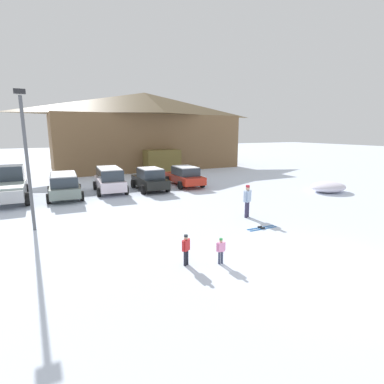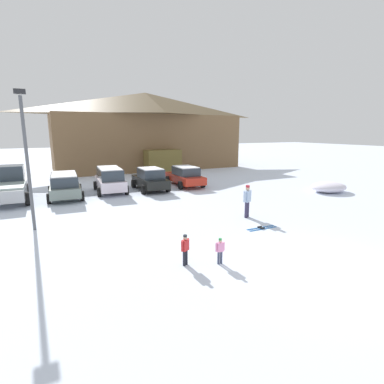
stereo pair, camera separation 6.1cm
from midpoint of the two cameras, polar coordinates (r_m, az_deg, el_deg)
ground at (r=10.74m, az=22.62°, el=-13.27°), size 160.00×160.00×0.00m
ski_lodge at (r=36.03m, az=-8.86°, el=11.49°), size 21.05×10.51×8.60m
parked_grey_wagon at (r=21.28m, az=-23.21°, el=1.27°), size 2.34×4.58×1.63m
parked_white_suv at (r=22.20m, az=-15.50°, el=2.37°), size 2.28×4.35×1.78m
parked_black_sedan at (r=22.41m, az=-8.10°, el=2.47°), size 2.12×4.16×1.67m
parked_red_sedan at (r=24.02m, az=-1.48°, el=3.11°), size 2.24×4.60×1.57m
pickup_truck at (r=21.98m, az=-31.89°, el=1.06°), size 2.54×5.30×2.15m
skier_child_in_red_jacket at (r=9.94m, az=-1.33°, el=-10.64°), size 0.35×0.25×1.05m
skier_adult_in_blue_parka at (r=15.41m, az=10.38°, el=-1.37°), size 0.56×0.40×1.67m
skier_child_in_pink_snowsuit at (r=10.11m, az=5.33°, el=-10.85°), size 0.33×0.16×0.89m
pair_of_skis at (r=14.04m, az=13.05°, el=-6.68°), size 1.50×0.32×0.08m
lamp_post at (r=14.64m, az=-29.10°, el=6.28°), size 0.44×0.24×6.03m
plowed_snow_pile at (r=23.71m, az=24.43°, el=0.89°), size 2.67×2.14×0.74m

